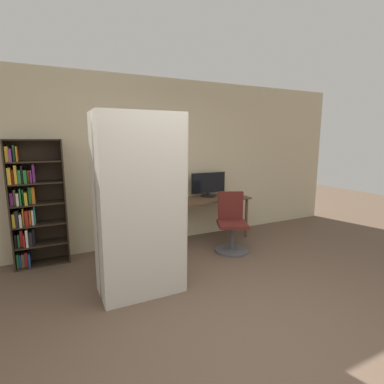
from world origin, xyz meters
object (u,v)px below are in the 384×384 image
(monitor, at_px, (209,184))
(bookshelf, at_px, (32,204))
(mattress_near, at_px, (144,209))
(mattress_far, at_px, (136,203))
(office_chair, at_px, (232,228))

(monitor, bearing_deg, bookshelf, 179.76)
(mattress_near, bearing_deg, monitor, 42.72)
(monitor, height_order, bookshelf, bookshelf)
(monitor, bearing_deg, mattress_far, -143.59)
(bookshelf, height_order, mattress_near, mattress_near)
(office_chair, bearing_deg, bookshelf, 163.86)
(office_chair, height_order, bookshelf, bookshelf)
(bookshelf, relative_size, mattress_near, 0.86)
(monitor, bearing_deg, mattress_near, -137.28)
(mattress_near, xyz_separation_m, mattress_far, (0.00, 0.31, -0.00))
(mattress_near, bearing_deg, mattress_far, 90.00)
(office_chair, height_order, mattress_far, mattress_far)
(bookshelf, distance_m, mattress_near, 1.91)
(mattress_far, bearing_deg, mattress_near, -90.00)
(office_chair, bearing_deg, monitor, 88.02)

